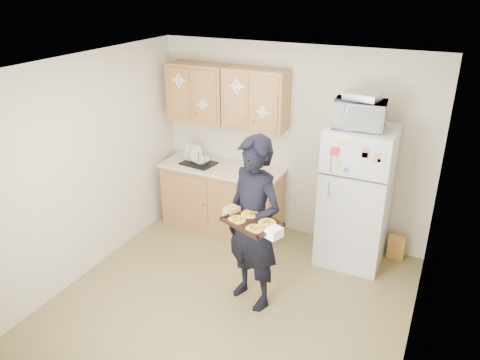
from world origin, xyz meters
name	(u,v)px	position (x,y,z in m)	size (l,w,h in m)	color
floor	(230,303)	(0.00, 0.00, 0.00)	(3.60, 3.60, 0.00)	brown
ceiling	(227,69)	(0.00, 0.00, 2.50)	(3.60, 3.60, 0.00)	white
wall_back	(291,143)	(0.00, 1.80, 1.25)	(3.60, 0.04, 2.50)	beige
wall_front	(104,310)	(0.00, -1.80, 1.25)	(3.60, 0.04, 2.50)	beige
wall_left	(85,169)	(-1.80, 0.00, 1.25)	(0.04, 3.60, 2.50)	beige
wall_right	(425,241)	(1.80, 0.00, 1.25)	(0.04, 3.60, 2.50)	beige
refrigerator	(356,197)	(0.95, 1.43, 0.85)	(0.75, 0.70, 1.70)	silver
base_cabinet	(222,198)	(-0.85, 1.48, 0.43)	(1.60, 0.60, 0.86)	#945633
countertop	(222,168)	(-0.85, 1.48, 0.88)	(1.64, 0.64, 0.04)	beige
upper_cab_left	(198,92)	(-1.25, 1.61, 1.83)	(0.80, 0.33, 0.75)	#945633
upper_cab_right	(256,99)	(-0.43, 1.61, 1.83)	(0.80, 0.33, 0.75)	#945633
cereal_box	(396,247)	(1.47, 1.67, 0.16)	(0.20, 0.07, 0.32)	#E8AA51
person	(253,224)	(0.19, 0.17, 0.93)	(0.68, 0.45, 1.86)	black
baking_tray	(252,223)	(0.30, -0.11, 1.12)	(0.50, 0.37, 0.04)	black
pizza_front_left	(237,219)	(0.16, -0.14, 1.14)	(0.17, 0.17, 0.02)	yellow
pizza_front_right	(255,229)	(0.38, -0.23, 1.14)	(0.17, 0.17, 0.02)	yellow
pizza_back_left	(250,214)	(0.22, 0.01, 1.14)	(0.17, 0.17, 0.02)	yellow
pizza_back_right	(267,222)	(0.44, -0.07, 1.14)	(0.17, 0.17, 0.02)	yellow
microwave	(359,114)	(0.90, 1.38, 1.85)	(0.55, 0.37, 0.31)	silver
foil_pan	(362,96)	(0.91, 1.41, 2.04)	(0.36, 0.25, 0.08)	silver
dish_rack	(199,158)	(-1.17, 1.42, 0.99)	(0.43, 0.33, 0.17)	black
bowl	(201,161)	(-1.13, 1.42, 0.95)	(0.24, 0.24, 0.06)	silver
soap_bottle	(252,169)	(-0.35, 1.35, 1.00)	(0.09, 0.10, 0.21)	silver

